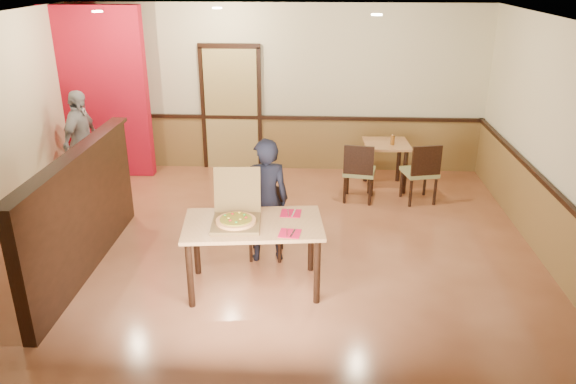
# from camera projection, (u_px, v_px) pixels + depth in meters

# --- Properties ---
(floor) EXTENTS (7.00, 7.00, 0.00)m
(floor) POSITION_uv_depth(u_px,v_px,m) (258.00, 264.00, 6.79)
(floor) COLOR #BD6F49
(floor) RESTS_ON ground
(ceiling) EXTENTS (7.00, 7.00, 0.00)m
(ceiling) POSITION_uv_depth(u_px,v_px,m) (253.00, 24.00, 5.73)
(ceiling) COLOR black
(ceiling) RESTS_ON wall_back
(wall_back) EXTENTS (7.00, 0.00, 7.00)m
(wall_back) POSITION_uv_depth(u_px,v_px,m) (278.00, 89.00, 9.50)
(wall_back) COLOR beige
(wall_back) RESTS_ON floor
(wall_right) EXTENTS (0.00, 7.00, 7.00)m
(wall_right) POSITION_uv_depth(u_px,v_px,m) (576.00, 160.00, 6.09)
(wall_right) COLOR beige
(wall_right) RESTS_ON floor
(wainscot_back) EXTENTS (7.00, 0.04, 0.90)m
(wainscot_back) POSITION_uv_depth(u_px,v_px,m) (278.00, 143.00, 9.83)
(wainscot_back) COLOR olive
(wainscot_back) RESTS_ON floor
(chair_rail_back) EXTENTS (7.00, 0.06, 0.06)m
(chair_rail_back) POSITION_uv_depth(u_px,v_px,m) (278.00, 118.00, 9.63)
(chair_rail_back) COLOR black
(chair_rail_back) RESTS_ON wall_back
(wainscot_right) EXTENTS (0.04, 7.00, 0.90)m
(wainscot_right) POSITION_uv_depth(u_px,v_px,m) (558.00, 238.00, 6.45)
(wainscot_right) COLOR olive
(wainscot_right) RESTS_ON floor
(chair_rail_right) EXTENTS (0.06, 7.00, 0.06)m
(chair_rail_right) POSITION_uv_depth(u_px,v_px,m) (563.00, 201.00, 6.27)
(chair_rail_right) COLOR black
(chair_rail_right) RESTS_ON wall_right
(back_door) EXTENTS (0.90, 0.06, 2.10)m
(back_door) POSITION_uv_depth(u_px,v_px,m) (231.00, 109.00, 9.63)
(back_door) COLOR tan
(back_door) RESTS_ON wall_back
(booth_partition) EXTENTS (0.20, 3.10, 1.44)m
(booth_partition) POSITION_uv_depth(u_px,v_px,m) (82.00, 212.00, 6.43)
(booth_partition) COLOR black
(booth_partition) RESTS_ON floor
(red_accent_panel) EXTENTS (1.60, 0.20, 2.78)m
(red_accent_panel) POSITION_uv_depth(u_px,v_px,m) (99.00, 94.00, 9.18)
(red_accent_panel) COLOR #A80C20
(red_accent_panel) RESTS_ON floor
(spot_a) EXTENTS (0.14, 0.14, 0.02)m
(spot_a) POSITION_uv_depth(u_px,v_px,m) (97.00, 11.00, 7.52)
(spot_a) COLOR #FFEAB2
(spot_a) RESTS_ON ceiling
(spot_b) EXTENTS (0.14, 0.14, 0.02)m
(spot_b) POSITION_uv_depth(u_px,v_px,m) (217.00, 8.00, 8.09)
(spot_b) COLOR #FFEAB2
(spot_b) RESTS_ON ceiling
(spot_c) EXTENTS (0.14, 0.14, 0.02)m
(spot_c) POSITION_uv_depth(u_px,v_px,m) (377.00, 15.00, 7.06)
(spot_c) COLOR #FFEAB2
(spot_c) RESTS_ON ceiling
(main_table) EXTENTS (1.57, 1.01, 0.80)m
(main_table) POSITION_uv_depth(u_px,v_px,m) (253.00, 232.00, 6.06)
(main_table) COLOR tan
(main_table) RESTS_ON floor
(diner_chair) EXTENTS (0.42, 0.42, 0.85)m
(diner_chair) POSITION_uv_depth(u_px,v_px,m) (267.00, 219.00, 6.89)
(diner_chair) COLOR olive
(diner_chair) RESTS_ON floor
(side_chair_left) EXTENTS (0.53, 0.53, 0.93)m
(side_chair_left) POSITION_uv_depth(u_px,v_px,m) (359.00, 170.00, 8.40)
(side_chair_left) COLOR olive
(side_chair_left) RESTS_ON floor
(side_chair_right) EXTENTS (0.56, 0.56, 0.94)m
(side_chair_right) POSITION_uv_depth(u_px,v_px,m) (421.00, 171.00, 8.35)
(side_chair_right) COLOR olive
(side_chair_right) RESTS_ON floor
(side_table) EXTENTS (0.73, 0.73, 0.75)m
(side_table) POSITION_uv_depth(u_px,v_px,m) (386.00, 153.00, 8.93)
(side_table) COLOR tan
(side_table) RESTS_ON floor
(diner) EXTENTS (0.63, 0.48, 1.54)m
(diner) POSITION_uv_depth(u_px,v_px,m) (266.00, 201.00, 6.65)
(diner) COLOR black
(diner) RESTS_ON floor
(passerby) EXTENTS (0.49, 0.98, 1.60)m
(passerby) POSITION_uv_depth(u_px,v_px,m) (81.00, 141.00, 8.76)
(passerby) COLOR #919299
(passerby) RESTS_ON floor
(pizza_box) EXTENTS (0.55, 0.63, 0.54)m
(pizza_box) POSITION_uv_depth(u_px,v_px,m) (236.00, 217.00, 5.99)
(pizza_box) COLOR brown
(pizza_box) RESTS_ON main_table
(pizza) EXTENTS (0.49, 0.49, 0.03)m
(pizza) POSITION_uv_depth(u_px,v_px,m) (236.00, 221.00, 5.95)
(pizza) COLOR #E99C54
(pizza) RESTS_ON pizza_box
(napkin_near) EXTENTS (0.24, 0.24, 0.01)m
(napkin_near) POSITION_uv_depth(u_px,v_px,m) (290.00, 233.00, 5.78)
(napkin_near) COLOR red
(napkin_near) RESTS_ON main_table
(napkin_far) EXTENTS (0.23, 0.23, 0.01)m
(napkin_far) POSITION_uv_depth(u_px,v_px,m) (291.00, 213.00, 6.24)
(napkin_far) COLOR red
(napkin_far) RESTS_ON main_table
(condiment) EXTENTS (0.06, 0.06, 0.15)m
(condiment) POSITION_uv_depth(u_px,v_px,m) (393.00, 140.00, 8.74)
(condiment) COLOR brown
(condiment) RESTS_ON side_table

